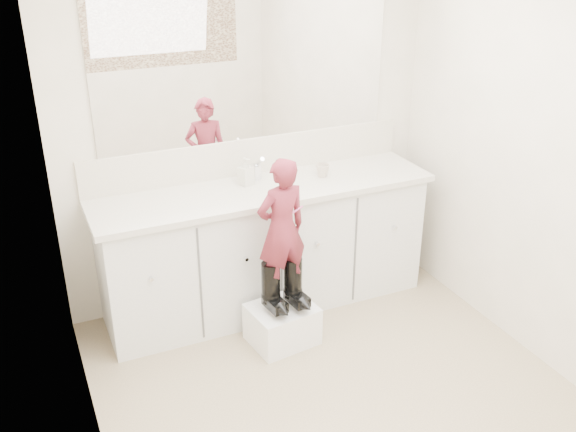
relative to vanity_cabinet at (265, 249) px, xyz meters
name	(u,v)px	position (x,y,z in m)	size (l,w,h in m)	color
floor	(351,410)	(0.00, -1.23, -0.42)	(3.00, 3.00, 0.00)	#846F57
wall_back	(248,129)	(0.00, 0.27, 0.77)	(2.60, 2.60, 0.00)	beige
wall_left	(81,270)	(-1.30, -1.23, 0.78)	(3.00, 3.00, 0.00)	beige
wall_right	(564,174)	(1.30, -1.23, 0.78)	(3.00, 3.00, 0.00)	beige
vanity_cabinet	(265,249)	(0.00, 0.00, 0.00)	(2.20, 0.55, 0.85)	silver
countertop	(265,190)	(0.00, -0.01, 0.45)	(2.28, 0.58, 0.04)	beige
backsplash	(250,156)	(0.00, 0.26, 0.59)	(2.28, 0.03, 0.25)	beige
mirror	(247,64)	(0.00, 0.26, 1.22)	(2.00, 0.02, 1.00)	white
faucet	(256,172)	(0.00, 0.15, 0.52)	(0.08, 0.08, 0.10)	silver
cup	(322,170)	(0.43, 0.00, 0.51)	(0.10, 0.10, 0.09)	#C3B39C
soap_bottle	(246,171)	(-0.10, 0.08, 0.56)	(0.08, 0.08, 0.18)	beige
step_stool	(282,324)	(-0.09, -0.48, -0.30)	(0.40, 0.33, 0.26)	white
boot_left	(271,287)	(-0.16, -0.48, 0.00)	(0.12, 0.22, 0.33)	black
boot_right	(293,282)	(-0.01, -0.48, 0.00)	(0.12, 0.22, 0.33)	black
toddler	(282,229)	(-0.09, -0.48, 0.38)	(0.33, 0.21, 0.90)	#B33748
toothbrush	(293,212)	(-0.02, -0.49, 0.48)	(0.01, 0.01, 0.14)	#E358A2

